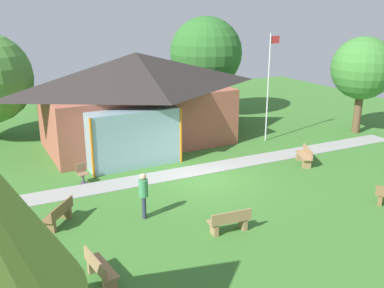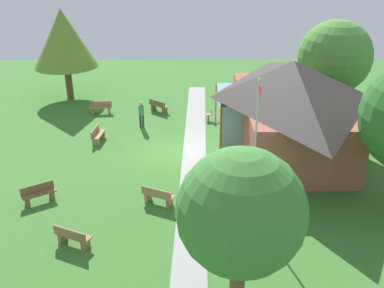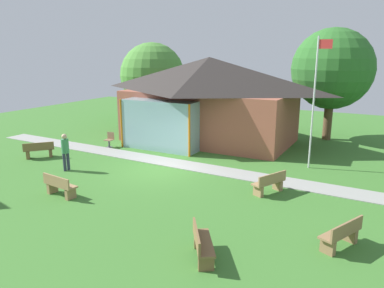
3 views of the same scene
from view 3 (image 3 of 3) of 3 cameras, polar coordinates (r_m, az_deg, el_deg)
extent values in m
plane|color=#3D752D|center=(17.33, -4.77, -3.98)|extent=(44.00, 44.00, 0.00)
cube|color=#A35642|center=(22.77, 2.61, 4.36)|extent=(9.84, 5.33, 3.08)
pyramid|color=#2D2826|center=(22.49, 2.68, 10.76)|extent=(10.84, 6.33, 2.00)
cube|color=#8CB2BF|center=(20.70, -5.02, 2.93)|extent=(4.43, 1.20, 2.77)
cylinder|color=orange|center=(21.52, -10.85, 3.15)|extent=(0.12, 0.12, 2.77)
cylinder|color=orange|center=(19.08, -0.42, 2.04)|extent=(0.12, 0.12, 2.77)
cube|color=#999993|center=(18.26, -2.80, -2.96)|extent=(24.77, 2.00, 0.03)
cylinder|color=silver|center=(17.78, 18.27, 5.81)|extent=(0.08, 0.08, 6.04)
cube|color=red|center=(17.58, 19.93, 14.34)|extent=(0.60, 0.02, 0.40)
cube|color=olive|center=(11.32, 21.93, -12.58)|extent=(1.03, 1.55, 0.06)
cube|color=olive|center=(11.01, 20.26, -14.70)|extent=(0.43, 0.31, 0.39)
cube|color=olive|center=(11.87, 23.23, -12.82)|extent=(0.43, 0.31, 0.39)
cube|color=olive|center=(11.15, 22.87, -11.90)|extent=(0.68, 1.39, 0.36)
cube|color=#9E7A51|center=(14.65, 11.74, -5.76)|extent=(1.04, 1.54, 0.06)
cube|color=#9E7A51|center=(14.35, 10.21, -7.19)|extent=(0.43, 0.32, 0.39)
cube|color=#9E7A51|center=(15.13, 13.10, -6.22)|extent=(0.43, 0.32, 0.39)
cube|color=#9E7A51|center=(14.46, 12.34, -5.17)|extent=(0.70, 1.38, 0.36)
cube|color=#9E7A51|center=(14.93, -19.64, -5.93)|extent=(1.54, 0.60, 0.06)
cube|color=#9E7A51|center=(15.44, -20.78, -6.38)|extent=(0.20, 0.42, 0.39)
cube|color=#9E7A51|center=(14.59, -18.27, -7.34)|extent=(0.20, 0.42, 0.39)
cube|color=#9E7A51|center=(14.76, -20.30, -5.35)|extent=(1.50, 0.23, 0.36)
cube|color=brown|center=(10.05, 1.81, -15.01)|extent=(1.19, 1.50, 0.06)
cube|color=brown|center=(10.65, 1.44, -14.79)|extent=(0.42, 0.35, 0.39)
cube|color=brown|center=(9.71, 2.20, -17.89)|extent=(0.42, 0.35, 0.39)
cube|color=brown|center=(9.93, 0.70, -14.00)|extent=(0.87, 1.29, 0.36)
cube|color=brown|center=(20.71, -22.60, -0.75)|extent=(1.32, 1.42, 0.06)
cube|color=brown|center=(20.81, -24.04, -1.55)|extent=(0.41, 0.38, 0.39)
cube|color=brown|center=(20.76, -21.02, -1.30)|extent=(0.41, 0.38, 0.39)
cube|color=brown|center=(20.48, -22.67, -0.30)|extent=(1.03, 1.17, 0.36)
cube|color=#8C6B4C|center=(21.75, -12.72, 0.63)|extent=(0.49, 0.49, 0.04)
cube|color=#8C6B4C|center=(21.86, -12.46, 1.30)|extent=(0.44, 0.09, 0.40)
cylinder|color=#4C4C51|center=(21.80, -12.69, 0.04)|extent=(0.10, 0.10, 0.42)
cylinder|color=#4C4C51|center=(21.85, -12.66, -0.47)|extent=(0.36, 0.36, 0.02)
cylinder|color=#2D3347|center=(18.03, -18.61, -2.56)|extent=(0.14, 0.14, 0.85)
cylinder|color=#2D3347|center=(17.95, -19.11, -2.67)|extent=(0.14, 0.14, 0.85)
cylinder|color=#3F8C59|center=(17.80, -19.05, -0.29)|extent=(0.34, 0.34, 0.65)
sphere|color=#D8AD8C|center=(17.70, -19.16, 1.10)|extent=(0.24, 0.24, 0.24)
cylinder|color=brown|center=(30.33, -6.01, 5.35)|extent=(0.54, 0.54, 1.66)
sphere|color=#4C8C38|center=(30.05, -6.14, 10.54)|extent=(5.11, 5.11, 5.11)
cylinder|color=brown|center=(24.59, 20.27, 3.60)|extent=(0.52, 0.52, 2.55)
sphere|color=#2D6B28|center=(24.27, 20.89, 10.81)|extent=(4.87, 4.87, 4.87)
camera|label=1|loc=(18.37, -70.84, 11.76)|focal=41.19mm
camera|label=2|loc=(20.34, 73.71, 19.55)|focal=40.56mm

